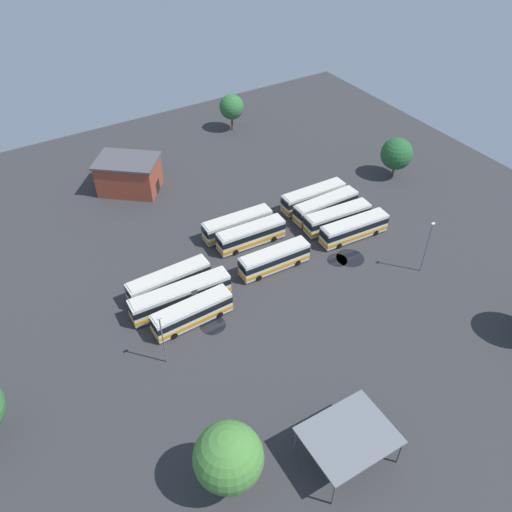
# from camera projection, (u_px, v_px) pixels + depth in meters

# --- Properties ---
(ground_plane) EXTENTS (108.54, 108.54, 0.00)m
(ground_plane) POSITION_uv_depth(u_px,v_px,m) (261.00, 256.00, 79.30)
(ground_plane) COLOR #333335
(bus_row0_slot0) EXTENTS (11.78, 2.87, 3.43)m
(bus_row0_slot0) POSITION_uv_depth(u_px,v_px,m) (313.00, 197.00, 88.36)
(bus_row0_slot0) COLOR silver
(bus_row0_slot0) RESTS_ON ground_plane
(bus_row0_slot1) EXTENTS (11.78, 2.69, 3.43)m
(bus_row0_slot1) POSITION_uv_depth(u_px,v_px,m) (326.00, 206.00, 86.24)
(bus_row0_slot1) COLOR silver
(bus_row0_slot1) RESTS_ON ground_plane
(bus_row0_slot2) EXTENTS (11.55, 3.47, 3.43)m
(bus_row0_slot2) POSITION_uv_depth(u_px,v_px,m) (337.00, 218.00, 83.79)
(bus_row0_slot2) COLOR silver
(bus_row0_slot2) RESTS_ON ground_plane
(bus_row0_slot3) EXTENTS (11.65, 3.40, 3.43)m
(bus_row0_slot3) POSITION_uv_depth(u_px,v_px,m) (354.00, 229.00, 81.61)
(bus_row0_slot3) COLOR silver
(bus_row0_slot3) RESTS_ON ground_plane
(bus_row1_slot0) EXTENTS (11.58, 3.11, 3.43)m
(bus_row1_slot0) POSITION_uv_depth(u_px,v_px,m) (237.00, 225.00, 82.41)
(bus_row1_slot0) COLOR silver
(bus_row1_slot0) RESTS_ON ground_plane
(bus_row1_slot1) EXTENTS (11.12, 3.12, 3.43)m
(bus_row1_slot1) POSITION_uv_depth(u_px,v_px,m) (251.00, 235.00, 80.42)
(bus_row1_slot1) COLOR silver
(bus_row1_slot1) RESTS_ON ground_plane
(bus_row1_slot3) EXTENTS (10.99, 2.99, 3.43)m
(bus_row1_slot3) POSITION_uv_depth(u_px,v_px,m) (274.00, 259.00, 76.06)
(bus_row1_slot3) COLOR silver
(bus_row1_slot3) RESTS_ON ground_plane
(bus_row2_slot2) EXTENTS (12.00, 2.78, 3.43)m
(bus_row2_slot2) POSITION_uv_depth(u_px,v_px,m) (169.00, 281.00, 72.42)
(bus_row2_slot2) COLOR silver
(bus_row2_slot2) RESTS_ON ground_plane
(bus_row2_slot3) EXTENTS (14.23, 3.15, 3.43)m
(bus_row2_slot3) POSITION_uv_depth(u_px,v_px,m) (181.00, 296.00, 70.27)
(bus_row2_slot3) COLOR silver
(bus_row2_slot3) RESTS_ON ground_plane
(bus_row2_slot4) EXTENTS (11.03, 2.87, 3.43)m
(bus_row2_slot4) POSITION_uv_depth(u_px,v_px,m) (192.00, 313.00, 67.89)
(bus_row2_slot4) COLOR silver
(bus_row2_slot4) RESTS_ON ground_plane
(depot_building) EXTENTS (12.92, 12.47, 6.06)m
(depot_building) POSITION_uv_depth(u_px,v_px,m) (129.00, 175.00, 91.41)
(depot_building) COLOR #99422D
(depot_building) RESTS_ON ground_plane
(maintenance_shelter) EXTENTS (9.15, 7.34, 4.14)m
(maintenance_shelter) POSITION_uv_depth(u_px,v_px,m) (349.00, 436.00, 52.14)
(maintenance_shelter) COLOR slate
(maintenance_shelter) RESTS_ON ground_plane
(lamp_post_far_corner) EXTENTS (0.56, 0.28, 8.80)m
(lamp_post_far_corner) POSITION_uv_depth(u_px,v_px,m) (427.00, 245.00, 73.70)
(lamp_post_far_corner) COLOR slate
(lamp_post_far_corner) RESTS_ON ground_plane
(lamp_post_by_building) EXTENTS (0.56, 0.28, 8.02)m
(lamp_post_by_building) POSITION_uv_depth(u_px,v_px,m) (163.00, 338.00, 61.19)
(lamp_post_by_building) COLOR slate
(lamp_post_by_building) RESTS_ON ground_plane
(tree_west_edge) EXTENTS (6.83, 6.83, 8.90)m
(tree_west_edge) POSITION_uv_depth(u_px,v_px,m) (228.00, 457.00, 48.78)
(tree_west_edge) COLOR brown
(tree_west_edge) RESTS_ON ground_plane
(tree_northwest) EXTENTS (5.13, 5.13, 7.71)m
(tree_northwest) POSITION_uv_depth(u_px,v_px,m) (232.00, 107.00, 107.63)
(tree_northwest) COLOR brown
(tree_northwest) RESTS_ON ground_plane
(tree_east_edge) EXTENTS (5.78, 5.78, 7.59)m
(tree_east_edge) POSITION_uv_depth(u_px,v_px,m) (397.00, 154.00, 93.74)
(tree_east_edge) COLOR brown
(tree_east_edge) RESTS_ON ground_plane
(puddle_between_rows) EXTENTS (2.40, 2.40, 0.01)m
(puddle_between_rows) POSITION_uv_depth(u_px,v_px,m) (267.00, 255.00, 79.55)
(puddle_between_rows) COLOR black
(puddle_between_rows) RESTS_ON ground_plane
(puddle_near_shelter) EXTENTS (1.86, 1.86, 0.01)m
(puddle_near_shelter) POSITION_uv_depth(u_px,v_px,m) (216.00, 280.00, 75.28)
(puddle_near_shelter) COLOR black
(puddle_near_shelter) RESTS_ON ground_plane
(puddle_front_lane) EXTENTS (3.50, 3.50, 0.01)m
(puddle_front_lane) POSITION_uv_depth(u_px,v_px,m) (213.00, 325.00, 68.63)
(puddle_front_lane) COLOR black
(puddle_front_lane) RESTS_ON ground_plane
(puddle_back_corner) EXTENTS (3.10, 3.10, 0.01)m
(puddle_back_corner) POSITION_uv_depth(u_px,v_px,m) (337.00, 260.00, 78.61)
(puddle_back_corner) COLOR black
(puddle_back_corner) RESTS_ON ground_plane
(puddle_centre_drain) EXTENTS (4.29, 4.29, 0.01)m
(puddle_centre_drain) POSITION_uv_depth(u_px,v_px,m) (350.00, 258.00, 78.99)
(puddle_centre_drain) COLOR black
(puddle_centre_drain) RESTS_ON ground_plane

